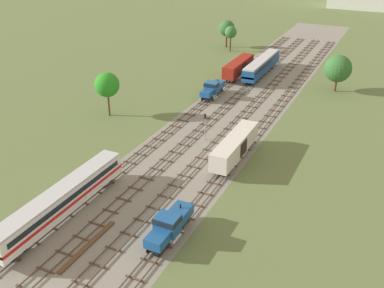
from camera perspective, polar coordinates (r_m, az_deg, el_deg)
ground_plane at (r=89.32m, az=5.62°, el=4.37°), size 480.00×480.00×0.00m
ballast_bed at (r=89.32m, az=5.62°, el=4.37°), size 18.05×176.00×0.01m
track_far_left at (r=92.55m, az=1.75°, el=5.38°), size 2.40×126.00×0.29m
track_left at (r=90.89m, az=4.46°, el=4.91°), size 2.40×126.00×0.29m
track_centre_left at (r=89.45m, az=7.25°, el=4.41°), size 2.40×126.00×0.29m
track_centre at (r=88.24m, az=10.13°, el=3.88°), size 2.40×126.00×0.29m
passenger_coach_far_left_nearest at (r=58.28m, az=-16.19°, el=-6.71°), size 2.96×22.00×3.80m
shunter_loco_centre_near at (r=52.87m, az=-2.91°, el=-10.11°), size 2.74×8.46×3.10m
freight_boxcar_centre_mid at (r=69.35m, az=5.46°, el=-0.22°), size 2.87×14.00×3.60m
shunter_loco_far_left_midfar at (r=94.81m, az=2.60°, el=7.10°), size 2.74×8.46×3.10m
freight_boxcar_far_left_far at (r=108.44m, az=5.90°, el=9.76°), size 2.87×14.00×3.60m
diesel_railcar_left_farther at (r=109.92m, az=8.81°, el=9.90°), size 2.96×20.50×3.80m
signal_post_nearest at (r=75.16m, az=1.67°, el=2.68°), size 0.28×0.47×4.90m
lineside_tree_0 at (r=102.09m, az=18.01°, el=9.06°), size 5.80×5.80×7.97m
lineside_tree_1 at (r=129.78m, az=4.92°, el=13.91°), size 3.36×3.36×7.07m
lineside_tree_2 at (r=85.49m, az=-10.71°, el=7.37°), size 4.63×4.63×8.45m
lineside_tree_3 at (r=134.11m, az=4.44°, el=14.40°), size 4.56×4.56×7.79m
spare_rail_bundle at (r=54.09m, az=-13.08°, el=-12.45°), size 0.60×10.00×0.24m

